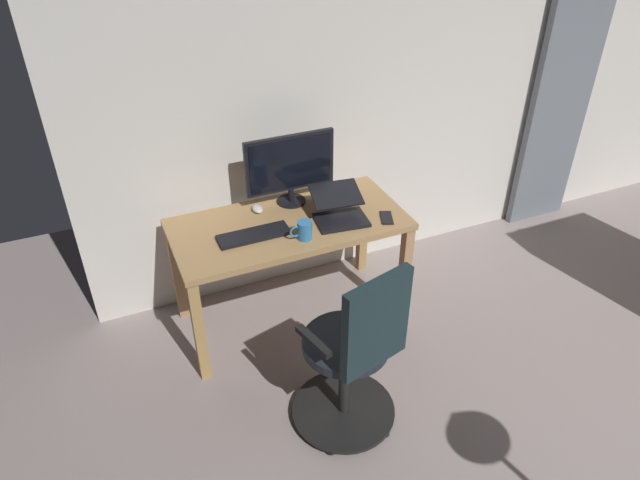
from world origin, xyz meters
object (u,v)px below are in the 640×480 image
Objects in this scene: laptop at (339,210)px; cell_phone_face_up at (387,218)px; desk at (289,235)px; computer_keyboard at (254,235)px; computer_monitor at (290,165)px; computer_mouse at (257,209)px; office_chair at (354,357)px; mug_coffee at (304,230)px.

laptop reaches higher than cell_phone_face_up.
desk is 9.70× the size of cell_phone_face_up.
laptop is (-0.29, 0.08, 0.15)m from desk.
laptop is (-0.53, 0.01, 0.04)m from computer_keyboard.
desk is at bearing 65.29° from computer_monitor.
desk is 3.37× the size of computer_keyboard.
computer_mouse is at bearing -25.39° from laptop.
laptop is (-0.31, -0.86, 0.30)m from office_chair.
computer_keyboard is at bearing 40.14° from computer_monitor.
laptop is at bearing 178.75° from computer_keyboard.
computer_monitor reaches higher than office_chair.
mug_coffee is at bearing 153.30° from computer_keyboard.
mug_coffee reaches higher than computer_mouse.
computer_keyboard is 3.07× the size of mug_coffee.
computer_mouse reaches higher than cell_phone_face_up.
computer_monitor reaches higher than mug_coffee.
cell_phone_face_up is at bearing 162.43° from laptop.
laptop is 0.30m from mug_coffee.
computer_keyboard is at bearing 12.58° from cell_phone_face_up.
computer_keyboard is at bearing 16.46° from desk.
computer_monitor is 0.33m from computer_mouse.
desk is 2.48× the size of computer_monitor.
desk is at bearing -8.68° from laptop.
mug_coffee reaches higher than computer_keyboard.
desk is 0.34m from laptop.
desk is 0.42m from computer_monitor.
office_chair is at bearing 104.21° from computer_keyboard.
desk is 0.26m from computer_mouse.
laptop is 2.67× the size of mug_coffee.
desk is 0.60m from cell_phone_face_up.
cell_phone_face_up is 1.07× the size of mug_coffee.
office_chair reaches higher than mug_coffee.
computer_monitor is at bearing -139.86° from computer_keyboard.
mug_coffee is (-0.04, -0.74, 0.30)m from office_chair.
desk is 1.32× the size of office_chair.
computer_monitor is 1.36× the size of computer_keyboard.
laptop reaches higher than desk.
computer_monitor reaches higher than desk.
laptop is at bearing 123.29° from computer_monitor.
computer_keyboard is (0.24, 0.07, 0.11)m from desk.
computer_monitor is at bearing -20.61° from cell_phone_face_up.
computer_keyboard is (0.34, 0.29, -0.24)m from computer_monitor.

